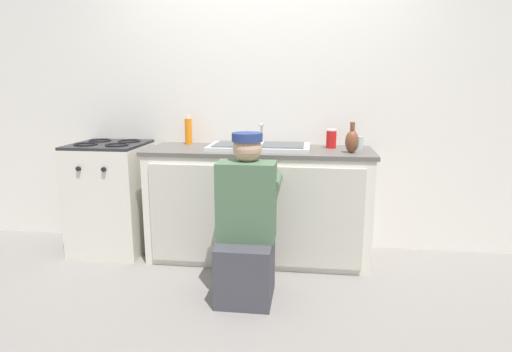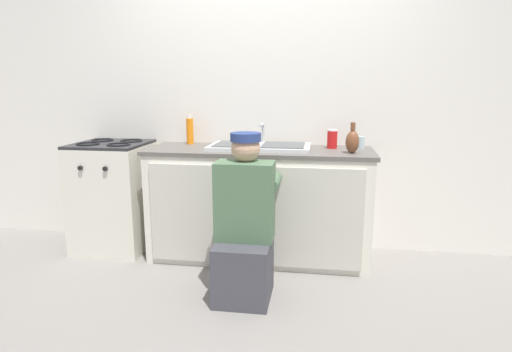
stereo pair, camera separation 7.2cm
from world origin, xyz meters
The scene contains 11 objects.
ground_plane centered at (0.00, 0.00, 0.00)m, with size 12.00×12.00×0.00m, color gray.
back_wall centered at (0.00, 0.65, 1.25)m, with size 6.00×0.10×2.50m, color silver.
counter_cabinet centered at (0.00, 0.29, 0.44)m, with size 1.76×0.62×0.87m.
countertop centered at (0.00, 0.30, 0.89)m, with size 1.80×0.62×0.03m, color #5B5651.
sink_double_basin centered at (0.00, 0.30, 0.93)m, with size 0.80×0.44×0.19m.
stove_range centered at (-1.27, 0.30, 0.47)m, with size 0.59×0.62×0.94m.
plumber_person centered at (0.00, -0.41, 0.46)m, with size 0.42×0.61×1.10m.
soda_cup_red centered at (0.57, 0.41, 0.98)m, with size 0.08×0.08×0.15m.
water_glass centered at (0.80, 0.41, 0.96)m, with size 0.06×0.06×0.10m.
vase_decorative centered at (0.71, 0.18, 1.00)m, with size 0.10×0.10×0.23m.
soap_bottle_orange centered at (-0.63, 0.49, 1.02)m, with size 0.06×0.06×0.25m.
Camera 2 is at (0.48, -3.06, 1.41)m, focal length 30.00 mm.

